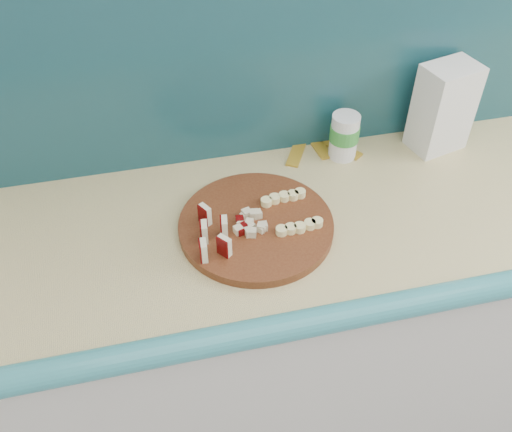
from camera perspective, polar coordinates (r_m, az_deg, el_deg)
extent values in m
cube|color=white|center=(1.46, 10.31, 20.51)|extent=(3.60, 0.04, 2.60)
cube|color=silver|center=(1.82, 13.22, -9.35)|extent=(2.20, 0.60, 0.88)
cube|color=#D9C87F|center=(1.49, 15.97, 1.30)|extent=(2.20, 0.60, 0.03)
cube|color=teal|center=(1.32, 21.36, -7.29)|extent=(2.20, 0.06, 0.03)
cube|color=teal|center=(1.55, 13.37, 15.67)|extent=(2.20, 0.02, 0.50)
cylinder|color=#4B2010|center=(1.34, 0.00, -0.97)|extent=(0.39, 0.39, 0.02)
cube|color=beige|center=(1.24, -5.22, -3.45)|extent=(0.02, 0.03, 0.05)
cube|color=#4D0505|center=(1.24, -5.59, -3.54)|extent=(0.01, 0.03, 0.05)
cube|color=beige|center=(1.28, -5.15, -1.59)|extent=(0.02, 0.03, 0.05)
cube|color=#4D0505|center=(1.27, -5.51, -1.67)|extent=(0.01, 0.03, 0.05)
cube|color=beige|center=(1.32, -5.09, 0.16)|extent=(0.02, 0.03, 0.05)
cube|color=#4D0505|center=(1.32, -5.43, 0.09)|extent=(0.01, 0.03, 0.05)
cube|color=beige|center=(1.24, -3.15, -2.98)|extent=(0.02, 0.03, 0.05)
cube|color=#4D0505|center=(1.24, -3.51, -3.06)|extent=(0.01, 0.03, 0.05)
cube|color=beige|center=(1.28, -3.15, -1.14)|extent=(0.02, 0.03, 0.05)
cube|color=#4D0505|center=(1.28, -3.50, -1.22)|extent=(0.01, 0.03, 0.05)
cube|color=beige|center=(1.32, -0.59, -0.47)|extent=(0.02, 0.02, 0.02)
cube|color=beige|center=(1.32, -0.41, -0.26)|extent=(0.02, 0.02, 0.02)
cube|color=#4D0505|center=(1.33, -0.47, 0.04)|extent=(0.02, 0.02, 0.02)
cube|color=beige|center=(1.32, -0.87, -0.26)|extent=(0.02, 0.02, 0.02)
cube|color=beige|center=(1.33, -1.12, -0.07)|extent=(0.02, 0.02, 0.02)
cube|color=beige|center=(1.33, -1.56, -0.01)|extent=(0.02, 0.02, 0.02)
cube|color=beige|center=(1.32, -1.33, -0.39)|extent=(0.02, 0.02, 0.02)
cube|color=beige|center=(1.32, -1.70, -0.50)|extent=(0.02, 0.02, 0.02)
cube|color=#4D0505|center=(1.31, -1.96, -0.79)|extent=(0.02, 0.02, 0.02)
cube|color=beige|center=(1.31, -1.34, -0.80)|extent=(0.02, 0.02, 0.02)
cube|color=beige|center=(1.30, -1.31, -1.10)|extent=(0.02, 0.02, 0.02)
cube|color=beige|center=(1.31, -0.93, -0.78)|extent=(0.02, 0.02, 0.02)
cube|color=beige|center=(1.31, -0.71, -0.98)|extent=(0.02, 0.02, 0.02)
cube|color=beige|center=(1.31, -0.29, -1.06)|extent=(0.02, 0.02, 0.02)
cube|color=#4D0505|center=(1.31, -0.54, -0.68)|extent=(0.02, 0.02, 0.02)
cube|color=beige|center=(1.32, -0.18, -0.59)|extent=(0.02, 0.02, 0.02)
cylinder|color=#FBEC99|center=(1.30, 2.66, -1.53)|extent=(0.03, 0.03, 0.02)
cylinder|color=#FBEC99|center=(1.30, 3.56, -1.32)|extent=(0.03, 0.03, 0.02)
cylinder|color=#FBEC99|center=(1.31, 4.45, -1.11)|extent=(0.03, 0.03, 0.02)
cylinder|color=#FBEC99|center=(1.32, 5.34, -0.90)|extent=(0.03, 0.03, 0.02)
cylinder|color=#FBEC99|center=(1.32, 6.21, -0.69)|extent=(0.03, 0.03, 0.02)
cylinder|color=#FBEC99|center=(1.37, 1.10, 1.54)|extent=(0.03, 0.03, 0.02)
cylinder|color=#FBEC99|center=(1.38, 1.96, 1.73)|extent=(0.03, 0.03, 0.02)
cylinder|color=#FBEC99|center=(1.38, 2.81, 1.92)|extent=(0.03, 0.03, 0.02)
cylinder|color=#FBEC99|center=(1.39, 3.66, 2.10)|extent=(0.03, 0.03, 0.02)
cylinder|color=#FBEC99|center=(1.40, 4.49, 2.29)|extent=(0.03, 0.03, 0.02)
cube|color=white|center=(1.61, 18.22, 10.26)|extent=(0.16, 0.13, 0.24)
cylinder|color=white|center=(1.54, 8.80, 7.88)|extent=(0.07, 0.07, 0.13)
cylinder|color=green|center=(1.53, 8.84, 8.20)|extent=(0.08, 0.08, 0.04)
cube|color=gold|center=(1.58, 4.22, 6.69)|extent=(0.10, 0.15, 0.01)
cube|color=gold|center=(1.61, 6.03, 7.35)|extent=(0.05, 0.16, 0.01)
cube|color=gold|center=(1.60, 8.00, 6.95)|extent=(0.12, 0.14, 0.01)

